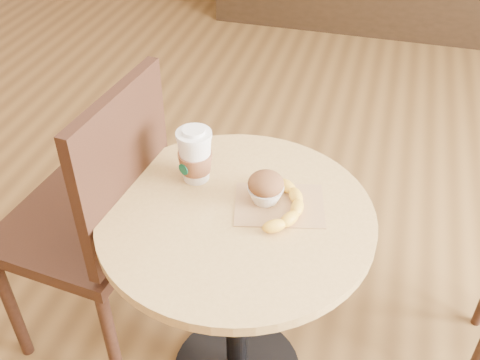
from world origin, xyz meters
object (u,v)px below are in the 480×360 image
Objects in this scene: chair_left at (96,218)px; cafe_table at (236,264)px; coffee_cup at (195,157)px; muffin at (266,188)px; banana at (281,203)px.

cafe_table is at bearing 90.10° from chair_left.
coffee_cup is 1.67× the size of muffin.
cafe_table is 0.33m from coffee_cup.
chair_left is 0.41m from coffee_cup.
cafe_table is 4.51× the size of coffee_cup.
chair_left is 0.58m from muffin.
banana is (0.58, -0.00, 0.20)m from chair_left.
chair_left reaches higher than cafe_table.
cafe_table is 0.25m from banana.
muffin reaches higher than banana.
chair_left is 4.20× the size of banana.
cafe_table is at bearing -167.55° from banana.
chair_left reaches higher than banana.
muffin is at bearing 145.74° from banana.
chair_left reaches higher than muffin.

